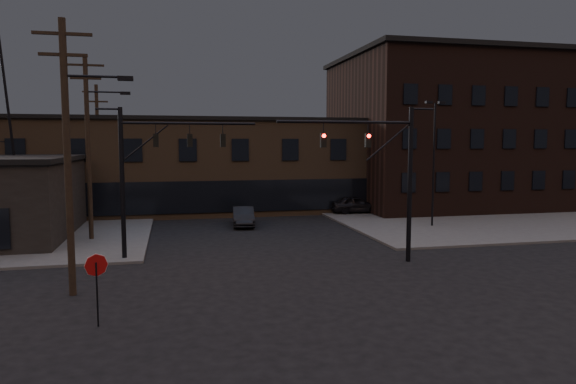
% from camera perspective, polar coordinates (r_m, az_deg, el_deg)
% --- Properties ---
extents(ground, '(140.00, 140.00, 0.00)m').
position_cam_1_polar(ground, '(21.46, 2.56, -11.25)').
color(ground, black).
rests_on(ground, ground).
extents(sidewalk_ne, '(30.00, 30.00, 0.15)m').
position_cam_1_polar(sidewalk_ne, '(50.39, 20.39, -1.80)').
color(sidewalk_ne, '#474744').
rests_on(sidewalk_ne, ground).
extents(building_row, '(40.00, 12.00, 8.00)m').
position_cam_1_polar(building_row, '(48.17, -6.25, 2.88)').
color(building_row, brown).
rests_on(building_row, ground).
extents(building_right, '(22.00, 16.00, 14.00)m').
position_cam_1_polar(building_right, '(53.41, 18.29, 6.11)').
color(building_right, black).
rests_on(building_right, ground).
extents(traffic_signal_near, '(7.12, 0.24, 8.00)m').
position_cam_1_polar(traffic_signal_near, '(26.64, 11.21, 2.70)').
color(traffic_signal_near, black).
rests_on(traffic_signal_near, ground).
extents(traffic_signal_far, '(7.12, 0.24, 8.00)m').
position_cam_1_polar(traffic_signal_far, '(27.87, -15.37, 2.90)').
color(traffic_signal_far, black).
rests_on(traffic_signal_far, ground).
extents(stop_sign, '(0.72, 0.33, 2.48)m').
position_cam_1_polar(stop_sign, '(18.53, -20.52, -8.41)').
color(stop_sign, black).
rests_on(stop_sign, ground).
extents(utility_pole_near, '(3.70, 0.28, 11.00)m').
position_cam_1_polar(utility_pole_near, '(22.18, -23.17, 4.24)').
color(utility_pole_near, black).
rests_on(utility_pole_near, ground).
extents(utility_pole_mid, '(3.70, 0.28, 11.50)m').
position_cam_1_polar(utility_pole_mid, '(34.18, -21.23, 5.04)').
color(utility_pole_mid, black).
rests_on(utility_pole_mid, ground).
extents(utility_pole_far, '(2.20, 0.28, 11.00)m').
position_cam_1_polar(utility_pole_far, '(46.21, -20.34, 4.67)').
color(utility_pole_far, black).
rests_on(utility_pole_far, ground).
extents(lot_light_a, '(1.50, 0.28, 9.14)m').
position_cam_1_polar(lot_light_a, '(38.52, 15.91, 4.30)').
color(lot_light_a, black).
rests_on(lot_light_a, ground).
extents(lot_light_b, '(1.50, 0.28, 9.14)m').
position_cam_1_polar(lot_light_b, '(45.88, 19.52, 4.36)').
color(lot_light_b, black).
rests_on(lot_light_b, ground).
extents(parked_car_lot_a, '(4.44, 2.00, 1.48)m').
position_cam_1_polar(parked_car_lot_a, '(44.53, 7.55, -1.36)').
color(parked_car_lot_a, black).
rests_on(parked_car_lot_a, sidewalk_ne).
extents(parked_car_lot_b, '(5.49, 2.98, 1.51)m').
position_cam_1_polar(parked_car_lot_b, '(49.53, 20.11, -0.94)').
color(parked_car_lot_b, '#B8B7BA').
rests_on(parked_car_lot_b, sidewalk_ne).
extents(car_crossing, '(1.92, 4.46, 1.43)m').
position_cam_1_polar(car_crossing, '(38.34, -4.98, -2.71)').
color(car_crossing, black).
rests_on(car_crossing, ground).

